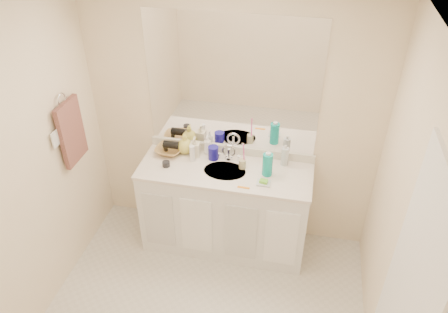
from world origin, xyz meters
The scene contains 28 objects.
ceiling centered at (0.00, 0.00, 2.40)m, with size 2.60×2.60×0.02m, color white.
wall_back centered at (0.00, 1.30, 1.20)m, with size 2.60×0.02×2.40m, color #FDE8C6.
wall_left centered at (-1.30, 0.00, 1.20)m, with size 0.02×2.60×2.40m, color #FDE8C6.
wall_right centered at (1.30, 0.00, 1.20)m, with size 0.02×2.60×2.40m, color #FDE8C6.
vanity_cabinet centered at (0.00, 1.02, 0.42)m, with size 1.50×0.55×0.85m, color white.
countertop centered at (0.00, 1.02, 0.86)m, with size 1.52×0.57×0.03m, color white.
backsplash centered at (0.00, 1.29, 0.92)m, with size 1.52×0.03×0.08m, color silver.
sink_basin centered at (0.00, 1.00, 0.87)m, with size 0.37×0.37×0.02m, color #B4A89D.
faucet centered at (0.00, 1.18, 0.94)m, with size 0.02×0.02×0.11m, color silver.
mirror centered at (0.00, 1.29, 1.56)m, with size 1.48×0.01×1.20m, color white.
blue_mug centered at (-0.14, 1.16, 0.94)m, with size 0.09×0.09×0.13m, color #19148D.
tan_cup centered at (0.14, 1.08, 0.92)m, with size 0.06×0.06×0.08m, color tan.
toothbrush centered at (0.15, 1.08, 1.03)m, with size 0.01×0.01×0.22m, color #FF43AA.
mouthwash_bottle centered at (0.36, 1.03, 0.98)m, with size 0.09×0.09×0.21m, color #0DA69C.
clear_pump_bottle centered at (0.50, 1.21, 0.96)m, with size 0.06×0.06×0.17m, color silver.
soap_dish centered at (0.35, 0.89, 0.89)m, with size 0.11×0.09×0.01m, color silver.
green_soap centered at (0.35, 0.89, 0.90)m, with size 0.07×0.05×0.02m, color #79D834.
orange_comb centered at (0.20, 0.81, 0.88)m, with size 0.10×0.02×0.00m, color orange.
dark_jar centered at (-0.52, 0.96, 0.90)m, with size 0.07×0.07×0.05m, color black.
extra_white_bottle centered at (-0.32, 1.10, 0.96)m, with size 0.05×0.05×0.15m, color white.
soap_bottle_white centered at (-0.21, 1.24, 0.97)m, with size 0.07×0.07×0.18m, color white.
soap_bottle_cream centered at (-0.31, 1.18, 0.98)m, with size 0.09×0.09×0.19m, color beige.
soap_bottle_yellow centered at (-0.42, 1.21, 0.97)m, with size 0.15×0.15×0.19m, color #D4CC52.
wicker_basket centered at (-0.55, 1.17, 0.91)m, with size 0.25×0.25×0.06m, color #AD8145.
hair_dryer centered at (-0.53, 1.17, 0.97)m, with size 0.07×0.07×0.14m, color black.
towel_ring centered at (-1.27, 0.77, 1.55)m, with size 0.11×0.11×0.01m, color silver.
hand_towel centered at (-1.25, 0.77, 1.25)m, with size 0.04×0.32×0.55m, color brown.
switch_plate centered at (-1.27, 0.57, 1.30)m, with size 0.01×0.09×0.13m, color white.
Camera 1 is at (0.64, -1.98, 3.13)m, focal length 35.00 mm.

